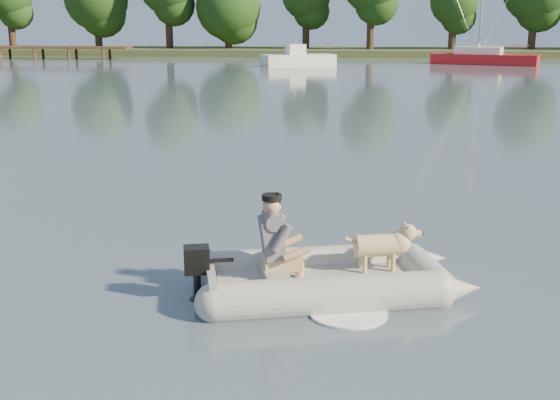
# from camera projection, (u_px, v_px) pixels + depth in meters

# --- Properties ---
(water) EXTENTS (160.00, 160.00, 0.00)m
(water) POSITION_uv_depth(u_px,v_px,m) (247.00, 295.00, 8.29)
(water) COLOR slate
(water) RESTS_ON ground
(shore_bank) EXTENTS (160.00, 12.00, 0.70)m
(shore_bank) POSITION_uv_depth(u_px,v_px,m) (331.00, 52.00, 68.08)
(shore_bank) COLOR #47512D
(shore_bank) RESTS_ON water
(dock) EXTENTS (18.00, 2.00, 1.04)m
(dock) POSITION_uv_depth(u_px,v_px,m) (27.00, 53.00, 60.52)
(dock) COLOR #4C331E
(dock) RESTS_ON water
(dinghy) EXTENTS (5.14, 4.27, 1.30)m
(dinghy) POSITION_uv_depth(u_px,v_px,m) (329.00, 248.00, 8.25)
(dinghy) COLOR #9B9B96
(dinghy) RESTS_ON water
(man) EXTENTS (0.80, 0.72, 1.01)m
(man) POSITION_uv_depth(u_px,v_px,m) (274.00, 235.00, 8.16)
(man) COLOR slate
(man) RESTS_ON dinghy
(dog) EXTENTS (0.92, 0.51, 0.58)m
(dog) POSITION_uv_depth(u_px,v_px,m) (377.00, 249.00, 8.40)
(dog) COLOR tan
(dog) RESTS_ON dinghy
(outboard_motor) EXTENTS (0.44, 0.35, 0.74)m
(outboard_motor) POSITION_uv_depth(u_px,v_px,m) (197.00, 276.00, 8.08)
(outboard_motor) COLOR black
(outboard_motor) RESTS_ON dinghy
(motorboat) EXTENTS (5.78, 4.14, 2.29)m
(motorboat) POSITION_uv_depth(u_px,v_px,m) (298.00, 51.00, 50.45)
(motorboat) COLOR white
(motorboat) RESTS_ON water
(sailboat) EXTENTS (7.98, 4.86, 10.53)m
(sailboat) POSITION_uv_depth(u_px,v_px,m) (483.00, 58.00, 52.48)
(sailboat) COLOR #B31418
(sailboat) RESTS_ON water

